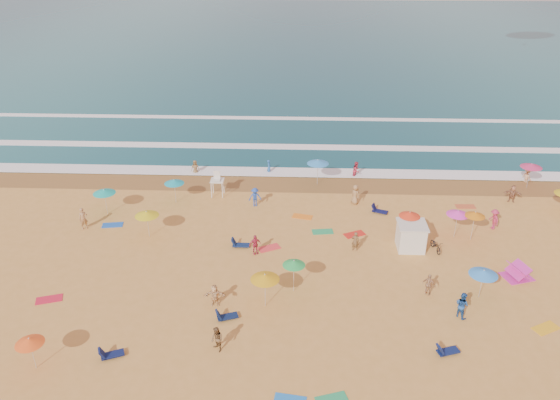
{
  "coord_description": "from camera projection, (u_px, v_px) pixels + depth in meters",
  "views": [
    {
      "loc": [
        -1.3,
        -35.26,
        22.47
      ],
      "look_at": [
        -2.94,
        6.0,
        1.5
      ],
      "focal_mm": 35.0,
      "sensor_mm": 36.0,
      "label": 1
    }
  ],
  "objects": [
    {
      "name": "lifeguard_stand",
      "position": [
        218.0,
        185.0,
        49.98
      ],
      "size": [
        1.2,
        1.2,
        2.1
      ],
      "primitive_type": null,
      "color": "white",
      "rests_on": "ground"
    },
    {
      "name": "ground",
      "position": [
        315.0,
        254.0,
        41.54
      ],
      "size": [
        220.0,
        220.0,
        0.0
      ],
      "primitive_type": "plane",
      "color": "gold",
      "rests_on": "ground"
    },
    {
      "name": "bicycle",
      "position": [
        436.0,
        245.0,
        41.76
      ],
      "size": [
        0.95,
        1.8,
        0.9
      ],
      "primitive_type": "imported",
      "rotation": [
        0.0,
        0.0,
        0.21
      ],
      "color": "black",
      "rests_on": "ground"
    },
    {
      "name": "ocean",
      "position": [
        308.0,
        41.0,
        116.38
      ],
      "size": [
        220.0,
        140.0,
        0.18
      ],
      "primitive_type": "cube",
      "color": "#0C4756",
      "rests_on": "ground"
    },
    {
      "name": "cabana",
      "position": [
        411.0,
        237.0,
        41.85
      ],
      "size": [
        2.0,
        2.0,
        2.0
      ],
      "primitive_type": "cube",
      "color": "silver",
      "rests_on": "ground"
    },
    {
      "name": "beachgoers",
      "position": [
        338.0,
        221.0,
        44.56
      ],
      "size": [
        50.65,
        26.68,
        2.12
      ],
      "color": "#245FA9",
      "rests_on": "ground"
    },
    {
      "name": "wet_sand",
      "position": [
        313.0,
        184.0,
        52.68
      ],
      "size": [
        220.0,
        220.0,
        0.0
      ],
      "primitive_type": "plane",
      "color": "olive",
      "rests_on": "ground"
    },
    {
      "name": "towels",
      "position": [
        304.0,
        267.0,
        39.95
      ],
      "size": [
        34.0,
        23.74,
        0.03
      ],
      "color": "red",
      "rests_on": "ground"
    },
    {
      "name": "cabana_roof",
      "position": [
        412.0,
        225.0,
        41.37
      ],
      "size": [
        2.2,
        2.2,
        0.12
      ],
      "primitive_type": "cube",
      "color": "silver",
      "rests_on": "cabana"
    },
    {
      "name": "surf_foam",
      "position": [
        312.0,
        149.0,
        60.49
      ],
      "size": [
        200.0,
        18.7,
        0.05
      ],
      "color": "white",
      "rests_on": "ground"
    },
    {
      "name": "beach_umbrellas",
      "position": [
        340.0,
        216.0,
        42.34
      ],
      "size": [
        51.5,
        26.92,
        0.73
      ],
      "color": "#1C93F2",
      "rests_on": "ground"
    },
    {
      "name": "loungers",
      "position": [
        443.0,
        281.0,
        38.1
      ],
      "size": [
        44.06,
        19.37,
        0.34
      ],
      "color": "#0E1747",
      "rests_on": "ground"
    }
  ]
}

